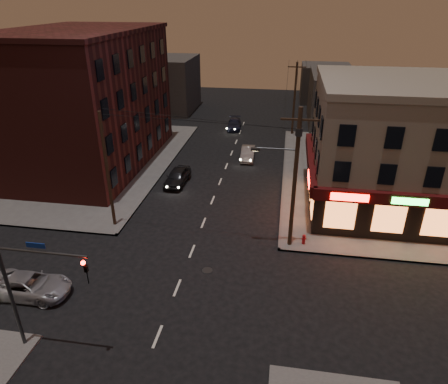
% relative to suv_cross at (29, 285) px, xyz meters
% --- Properties ---
extents(ground, '(120.00, 120.00, 0.00)m').
position_rel_suv_cross_xyz_m(ground, '(8.55, 1.98, -0.68)').
color(ground, black).
rests_on(ground, ground).
extents(sidewalk_ne, '(24.00, 28.00, 0.15)m').
position_rel_suv_cross_xyz_m(sidewalk_ne, '(26.55, 20.98, -0.61)').
color(sidewalk_ne, '#514F4C').
rests_on(sidewalk_ne, ground).
extents(sidewalk_nw, '(24.00, 28.00, 0.15)m').
position_rel_suv_cross_xyz_m(sidewalk_nw, '(-9.45, 20.98, -0.61)').
color(sidewalk_nw, '#514F4C').
rests_on(sidewalk_nw, ground).
extents(pizza_building, '(15.85, 12.85, 10.50)m').
position_rel_suv_cross_xyz_m(pizza_building, '(24.48, 15.41, 4.66)').
color(pizza_building, gray).
rests_on(pizza_building, sidewalk_ne).
extents(brick_apartment, '(12.00, 20.00, 13.00)m').
position_rel_suv_cross_xyz_m(brick_apartment, '(-5.95, 20.98, 5.97)').
color(brick_apartment, '#4B1B18').
rests_on(brick_apartment, sidewalk_nw).
extents(bg_building_ne_a, '(10.00, 12.00, 7.00)m').
position_rel_suv_cross_xyz_m(bg_building_ne_a, '(22.55, 39.98, 2.82)').
color(bg_building_ne_a, '#3F3D3A').
rests_on(bg_building_ne_a, ground).
extents(bg_building_nw, '(9.00, 10.00, 8.00)m').
position_rel_suv_cross_xyz_m(bg_building_nw, '(-4.45, 43.98, 3.32)').
color(bg_building_nw, '#3F3D3A').
rests_on(bg_building_nw, ground).
extents(bg_building_ne_b, '(8.00, 8.00, 6.00)m').
position_rel_suv_cross_xyz_m(bg_building_ne_b, '(20.55, 53.98, 2.32)').
color(bg_building_ne_b, '#3F3D3A').
rests_on(bg_building_ne_b, ground).
extents(utility_pole_main, '(4.20, 0.44, 10.00)m').
position_rel_suv_cross_xyz_m(utility_pole_main, '(15.24, 7.78, 5.08)').
color(utility_pole_main, '#382619').
rests_on(utility_pole_main, sidewalk_ne).
extents(utility_pole_far, '(0.26, 0.26, 9.00)m').
position_rel_suv_cross_xyz_m(utility_pole_far, '(15.35, 33.98, 3.97)').
color(utility_pole_far, '#382619').
rests_on(utility_pole_far, sidewalk_ne).
extents(utility_pole_west, '(0.24, 0.24, 9.00)m').
position_rel_suv_cross_xyz_m(utility_pole_west, '(1.75, 8.48, 3.97)').
color(utility_pole_west, '#382619').
rests_on(utility_pole_west, sidewalk_nw).
extents(traffic_signal, '(4.49, 0.32, 6.47)m').
position_rel_suv_cross_xyz_m(traffic_signal, '(2.99, -3.62, 3.48)').
color(traffic_signal, '#333538').
rests_on(traffic_signal, ground).
extents(suv_cross, '(4.93, 2.33, 1.36)m').
position_rel_suv_cross_xyz_m(suv_cross, '(0.00, 0.00, 0.00)').
color(suv_cross, '#97989F').
rests_on(suv_cross, ground).
extents(sedan_near, '(2.00, 4.48, 1.50)m').
position_rel_suv_cross_xyz_m(sedan_near, '(4.60, 16.85, 0.07)').
color(sedan_near, black).
rests_on(sedan_near, ground).
extents(sedan_mid, '(1.56, 4.15, 1.35)m').
position_rel_suv_cross_xyz_m(sedan_mid, '(10.59, 24.43, -0.00)').
color(sedan_mid, gray).
rests_on(sedan_mid, ground).
extents(sedan_far, '(2.15, 4.55, 1.28)m').
position_rel_suv_cross_xyz_m(sedan_far, '(7.58, 35.35, -0.04)').
color(sedan_far, black).
rests_on(sedan_far, ground).
extents(fire_hydrant, '(0.35, 0.35, 0.76)m').
position_rel_suv_cross_xyz_m(fire_hydrant, '(16.35, 7.98, -0.12)').
color(fire_hydrant, '#9F0E13').
rests_on(fire_hydrant, sidewalk_ne).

